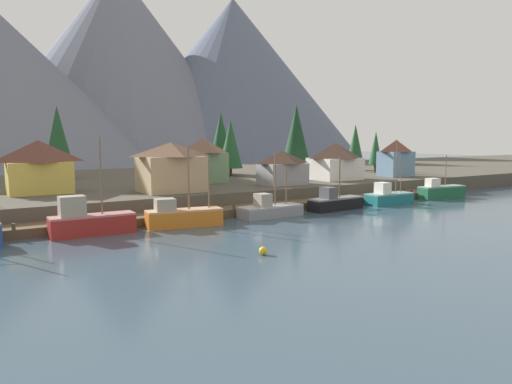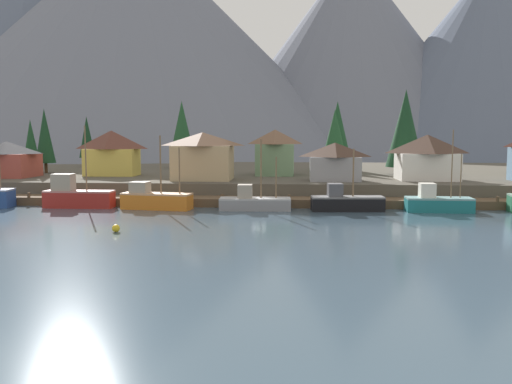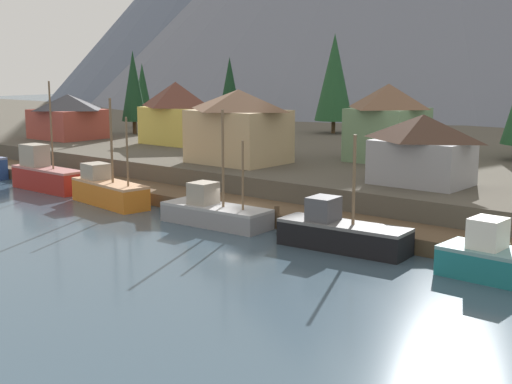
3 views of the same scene
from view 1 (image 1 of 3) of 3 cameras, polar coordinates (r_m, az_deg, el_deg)
The scene contains 24 objects.
ground_plane at distance 78.05m, azimuth -7.28°, elevation -1.07°, with size 400.00×400.00×1.00m, color #384C5B.
dock at distance 62.22m, azimuth -0.23°, elevation -2.02°, with size 80.00×4.00×1.60m.
shoreline_bank at distance 88.80m, azimuth -10.59°, elevation 0.93°, with size 400.00×56.00×2.50m, color #4C473D.
mountain_east_peak at distance 198.45m, azimuth -15.88°, elevation 14.14°, with size 109.83×109.83×73.66m, color slate.
mountain_far_ridge at distance 205.08m, azimuth -2.71°, elevation 12.99°, with size 106.46×106.46×65.66m, color slate.
fishing_boat_red at distance 50.85m, azimuth -19.05°, elevation -3.27°, with size 8.21×2.30×9.75m.
fishing_boat_orange at distance 53.32m, azimuth -8.68°, elevation -2.82°, with size 8.45×3.57×8.58m.
fishing_boat_grey at distance 59.04m, azimuth 1.63°, elevation -2.08°, with size 8.31×3.17×8.16m.
fishing_boat_black at distance 65.50m, azimuth 9.28°, elevation -1.20°, with size 8.35×3.07×7.09m.
fishing_boat_teal at distance 72.70m, azimuth 15.31°, elevation -0.58°, with size 7.37×2.98×9.23m.
fishing_boat_green at distance 81.86m, azimuth 20.94°, elevation 0.08°, with size 8.37×3.03×6.88m.
house_tan at distance 65.02m, azimuth -9.97°, elevation 2.97°, with size 8.26×6.51×6.51m.
house_yellow at distance 67.60m, azimuth -24.17°, elevation 2.77°, with size 7.98×4.75×6.82m.
house_white at distance 83.32m, azimuth 9.31°, elevation 3.64°, with size 8.17×6.62×6.20m.
house_green at distance 77.71m, azimuth -6.20°, elevation 3.77°, with size 6.00×6.68×6.97m.
house_blue at distance 92.65m, azimuth 16.15°, elevation 3.91°, with size 6.08×4.31×6.69m.
house_grey at distance 73.62m, azimuth 3.15°, elevation 2.92°, with size 7.00×4.91×5.13m.
conifer_mid_right at distance 89.39m, azimuth -3.02°, elevation 5.68°, with size 4.43×4.43×10.39m.
conifer_back_left at distance 100.81m, azimuth 13.91°, elevation 5.05°, with size 2.67×2.67×8.34m.
conifer_back_right at distance 107.22m, azimuth 11.61°, elevation 5.45°, with size 3.92×3.92×9.90m.
conifer_centre at distance 89.75m, azimuth 4.75°, elevation 6.45°, with size 5.71×5.71×13.07m.
conifer_far_left at distance 94.34m, azimuth -4.16°, elevation 6.11°, with size 5.23×5.23×12.02m.
conifer_far_right at distance 89.80m, azimuth -22.30°, elevation 5.94°, with size 4.86×4.86×12.53m.
channel_buoy at distance 40.39m, azimuth 0.83°, elevation -6.94°, with size 0.70×0.70×0.70m, color gold.
Camera 1 is at (-32.72, -50.11, 9.77)m, focal length 33.96 mm.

